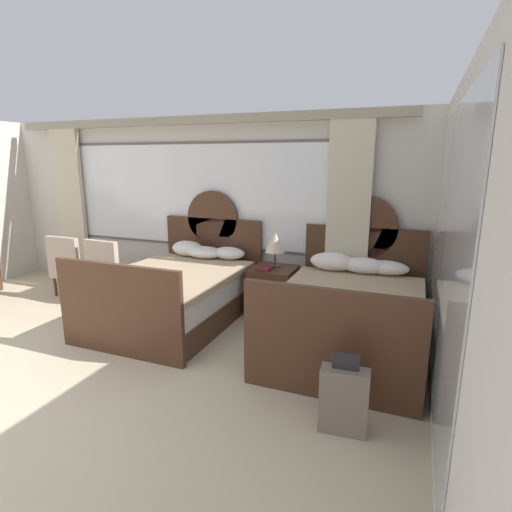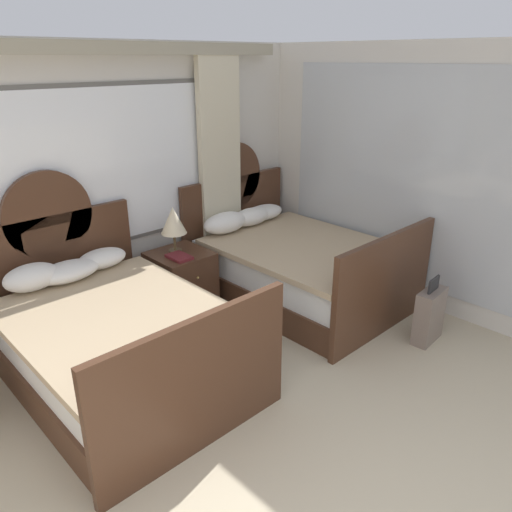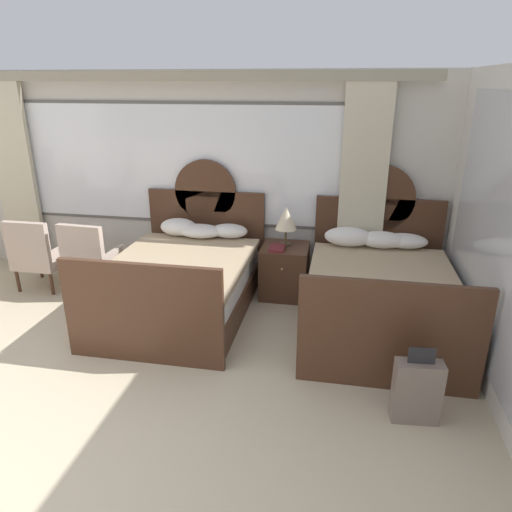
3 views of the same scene
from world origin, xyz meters
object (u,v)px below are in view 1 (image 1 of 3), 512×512
bed_near_window (178,291)px  bed_near_mirror (349,314)px  nightstand_between_beds (273,291)px  suitcase_on_floor (344,400)px  table_lamp_on_nightstand (275,242)px  armchair_by_window_left (111,270)px  book_on_nightstand (265,268)px  armchair_by_window_centre (73,265)px

bed_near_window → bed_near_mirror: bearing=0.1°
nightstand_between_beds → suitcase_on_floor: (1.32, -2.15, -0.06)m
bed_near_mirror → bed_near_window: bearing=-179.9°
table_lamp_on_nightstand → suitcase_on_floor: (1.33, -2.21, -0.72)m
bed_near_window → armchair_by_window_left: size_ratio=2.35×
table_lamp_on_nightstand → suitcase_on_floor: 2.68m
table_lamp_on_nightstand → book_on_nightstand: bearing=-113.5°
bed_near_window → armchair_by_window_centre: size_ratio=2.35×
armchair_by_window_centre → nightstand_between_beds: bearing=7.1°
bed_near_mirror → book_on_nightstand: bed_near_mirror is taller
armchair_by_window_left → armchair_by_window_centre: 0.74m
armchair_by_window_left → nightstand_between_beds: bearing=9.2°
book_on_nightstand → armchair_by_window_centre: size_ratio=0.27×
bed_near_mirror → nightstand_between_beds: (-1.12, 0.62, -0.05)m
bed_near_mirror → table_lamp_on_nightstand: size_ratio=4.61×
armchair_by_window_left → suitcase_on_floor: size_ratio=1.44×
book_on_nightstand → armchair_by_window_centre: (-3.06, -0.28, -0.19)m
armchair_by_window_left → armchair_by_window_centre: size_ratio=1.00×
table_lamp_on_nightstand → bed_near_mirror: bearing=-31.3°
bed_near_window → book_on_nightstand: (1.04, 0.50, 0.29)m
table_lamp_on_nightstand → armchair_by_window_left: 2.50m
table_lamp_on_nightstand → bed_near_window: bearing=-148.4°
bed_near_mirror → nightstand_between_beds: bed_near_mirror is taller
bed_near_mirror → armchair_by_window_left: 3.54m
bed_near_window → book_on_nightstand: bed_near_window is taller
bed_near_window → bed_near_mirror: size_ratio=1.00×
bed_near_window → table_lamp_on_nightstand: bearing=31.6°
book_on_nightstand → armchair_by_window_centre: bearing=-174.8°
bed_near_window → bed_near_mirror: same height
armchair_by_window_left → table_lamp_on_nightstand: bearing=10.8°
armchair_by_window_centre → table_lamp_on_nightstand: bearing=8.3°
table_lamp_on_nightstand → suitcase_on_floor: table_lamp_on_nightstand is taller
nightstand_between_beds → suitcase_on_floor: suitcase_on_floor is taller
book_on_nightstand → bed_near_mirror: bearing=-22.6°
table_lamp_on_nightstand → suitcase_on_floor: bearing=-59.0°
table_lamp_on_nightstand → armchair_by_window_left: (-2.41, -0.46, -0.51)m
bed_near_window → book_on_nightstand: bearing=25.9°
bed_near_mirror → armchair_by_window_left: bearing=176.4°
bed_near_window → table_lamp_on_nightstand: 1.44m
book_on_nightstand → suitcase_on_floor: size_ratio=0.39×
bed_near_mirror → armchair_by_window_left: (-3.53, 0.22, 0.10)m
nightstand_between_beds → table_lamp_on_nightstand: 0.66m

